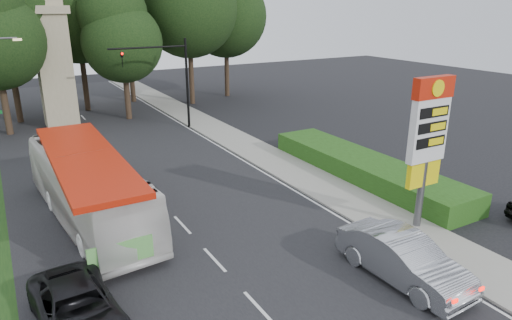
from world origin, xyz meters
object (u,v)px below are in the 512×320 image
monument (54,64)px  transit_bus (88,188)px  sedan_silver (403,258)px  suv_charcoal (77,309)px  traffic_signal_mast (171,72)px  gas_station_pylon (428,133)px

monument → transit_bus: bearing=-94.3°
transit_bus → sedan_silver: bearing=-55.9°
transit_bus → suv_charcoal: transit_bus is taller
traffic_signal_mast → suv_charcoal: 24.53m
gas_station_pylon → traffic_signal_mast: (-3.52, 22.00, 0.22)m
gas_station_pylon → monument: monument is taller
gas_station_pylon → suv_charcoal: 15.04m
gas_station_pylon → suv_charcoal: gas_station_pylon is taller
gas_station_pylon → sedan_silver: (-3.78, -2.62, -3.58)m
traffic_signal_mast → transit_bus: (-9.18, -13.90, -3.03)m
gas_station_pylon → traffic_signal_mast: size_ratio=0.95×
sedan_silver → traffic_signal_mast: bearing=87.1°
monument → transit_bus: size_ratio=0.85×
gas_station_pylon → suv_charcoal: size_ratio=1.36×
transit_bus → suv_charcoal: (-1.86, -7.64, -0.94)m
gas_station_pylon → monument: (-11.20, 28.01, 0.66)m
monument → sedan_silver: size_ratio=1.90×
gas_station_pylon → sedan_silver: size_ratio=1.29×
gas_station_pylon → monument: size_ratio=0.68×
gas_station_pylon → monument: bearing=111.8°
suv_charcoal → gas_station_pylon: bearing=-5.8°
transit_bus → gas_station_pylon: bearing=-38.2°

